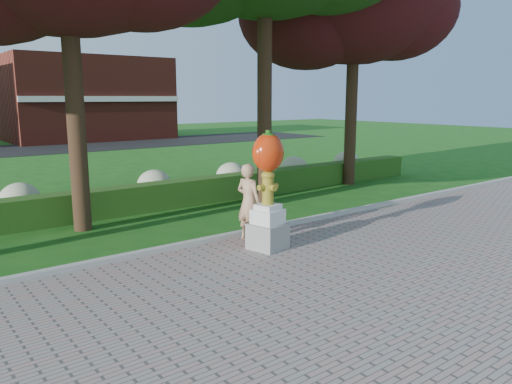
# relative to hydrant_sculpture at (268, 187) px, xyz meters

# --- Properties ---
(ground) EXTENTS (100.00, 100.00, 0.00)m
(ground) POSITION_rel_hydrant_sculpture_xyz_m (-0.63, -1.78, -1.41)
(ground) COLOR #195415
(ground) RESTS_ON ground
(curb) EXTENTS (40.00, 0.18, 0.15)m
(curb) POSITION_rel_hydrant_sculpture_xyz_m (-0.63, 1.22, -1.34)
(curb) COLOR #ADADA5
(curb) RESTS_ON ground
(lawn_hedge) EXTENTS (24.00, 0.70, 0.80)m
(lawn_hedge) POSITION_rel_hydrant_sculpture_xyz_m (-0.63, 5.22, -1.01)
(lawn_hedge) COLOR #224B15
(lawn_hedge) RESTS_ON ground
(hydrangea_row) EXTENTS (20.10, 1.10, 0.99)m
(hydrangea_row) POSITION_rel_hydrant_sculpture_xyz_m (-0.06, 6.22, -0.86)
(hydrangea_row) COLOR #B1B98E
(hydrangea_row) RESTS_ON ground
(building_right) EXTENTS (12.00, 8.00, 6.40)m
(building_right) POSITION_rel_hydrant_sculpture_xyz_m (7.37, 32.22, 1.79)
(building_right) COLOR maroon
(building_right) RESTS_ON ground
(hydrant_sculpture) EXTENTS (0.83, 0.83, 2.59)m
(hydrant_sculpture) POSITION_rel_hydrant_sculpture_xyz_m (0.00, 0.00, 0.00)
(hydrant_sculpture) COLOR gray
(hydrant_sculpture) RESTS_ON walkway
(woman) EXTENTS (0.57, 0.73, 1.80)m
(woman) POSITION_rel_hydrant_sculpture_xyz_m (0.09, 0.82, -0.47)
(woman) COLOR tan
(woman) RESTS_ON walkway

